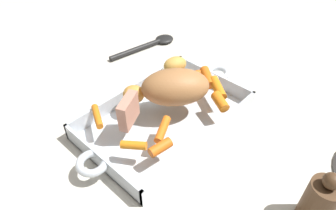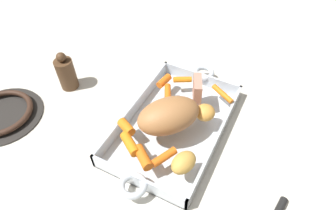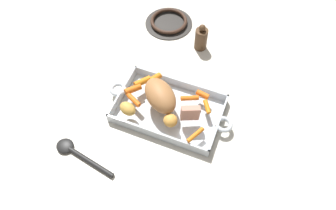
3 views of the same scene
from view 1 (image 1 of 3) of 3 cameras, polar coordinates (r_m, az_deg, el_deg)
name	(u,v)px [view 1 (image 1 of 3)]	position (r m, az deg, el deg)	size (l,w,h in m)	color
ground_plane	(166,121)	(0.69, -0.45, -3.12)	(2.38, 2.38, 0.00)	silver
roasting_dish	(166,117)	(0.68, -0.46, -2.34)	(0.46, 0.24, 0.04)	silver
pork_roast	(177,88)	(0.65, 1.66, 3.38)	(0.15, 0.09, 0.08)	#AB7141
roast_slice_thin	(128,111)	(0.61, -7.66, -1.15)	(0.02, 0.06, 0.06)	tan
baby_carrot_northwest	(189,75)	(0.74, 4.07, 5.71)	(0.02, 0.02, 0.06)	orange
baby_carrot_short	(97,116)	(0.64, -13.53, -2.13)	(0.01, 0.01, 0.07)	orange
baby_carrot_northeast	(207,77)	(0.73, 7.60, 5.33)	(0.02, 0.02, 0.06)	orange
baby_carrot_center_right	(218,88)	(0.70, 9.59, 3.25)	(0.02, 0.02, 0.06)	orange
baby_carrot_center_left	(160,147)	(0.56, -1.48, -8.19)	(0.02, 0.02, 0.05)	orange
baby_carrot_long	(163,129)	(0.60, -1.05, -4.75)	(0.02, 0.02, 0.06)	orange
baby_carrot_southeast	(134,145)	(0.57, -6.64, -7.74)	(0.02, 0.02, 0.05)	orange
baby_carrot_southwest	(220,102)	(0.67, 10.03, 0.65)	(0.02, 0.02, 0.05)	orange
potato_near_roast	(134,94)	(0.67, -6.64, 2.07)	(0.05, 0.05, 0.04)	gold
potato_halved	(175,65)	(0.76, 1.38, 7.79)	(0.06, 0.04, 0.04)	gold
serving_spoon	(151,44)	(0.96, -3.25, 11.70)	(0.23, 0.07, 0.02)	black
pepper_mill	(319,201)	(0.55, 27.18, -16.24)	(0.05, 0.05, 0.12)	#4C331E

